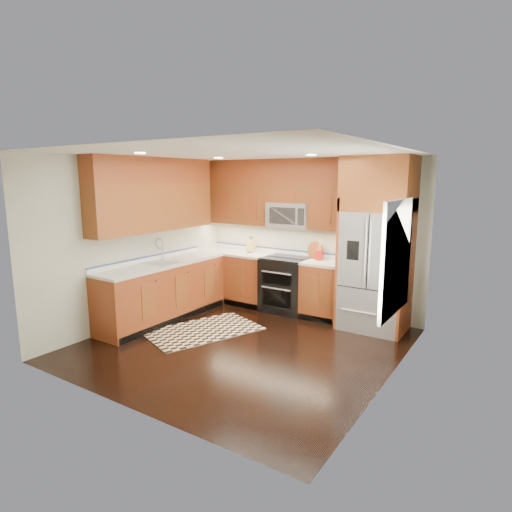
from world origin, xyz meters
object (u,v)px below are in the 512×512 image
Objects in this scene: rug at (203,330)px; knife_block at (251,246)px; utensil_crock at (319,253)px; range at (286,285)px; refrigerator at (376,245)px.

rug is 5.65× the size of knife_block.
utensil_crock is at bearing 77.78° from rug.
range is 0.36× the size of refrigerator.
knife_block is at bearing 169.99° from range.
range is at bearing 91.68° from rug.
knife_block is (-0.82, 0.14, 0.59)m from range.
utensil_crock reaches higher than rug.
range is at bearing 178.60° from refrigerator.
refrigerator is 1.03m from utensil_crock.
refrigerator is at bearing 57.16° from rug.
rug is (-2.11, -1.51, -1.30)m from refrigerator.
refrigerator is at bearing -4.40° from knife_block.
utensil_crock is at bearing 170.92° from refrigerator.
rug is 2.27m from utensil_crock.
knife_block is 1.37m from utensil_crock.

